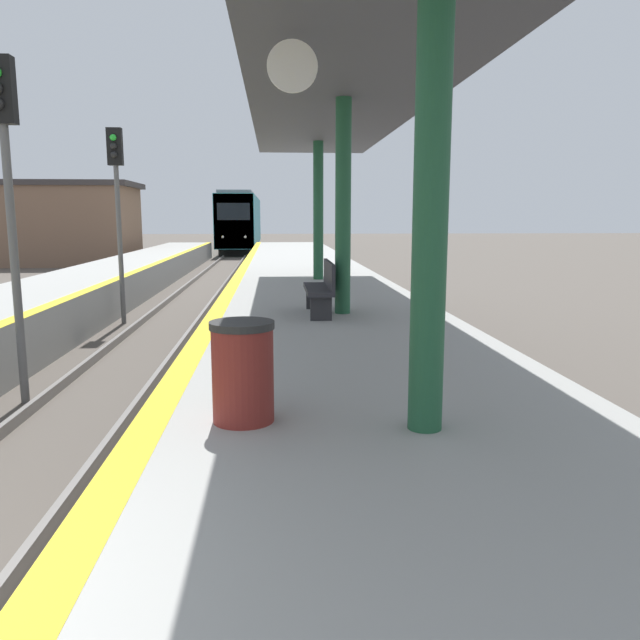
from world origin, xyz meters
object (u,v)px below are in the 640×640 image
train (241,222)px  signal_mid (117,190)px  signal_near (7,168)px  trash_bin (243,371)px  bench (322,287)px

train → signal_mid: 35.77m
signal_near → signal_mid: (-0.20, 6.98, 0.00)m
train → signal_near: size_ratio=3.97×
signal_mid → trash_bin: signal_mid is taller
trash_bin → bench: (1.09, 5.69, 0.06)m
signal_near → signal_mid: same height
signal_near → signal_mid: size_ratio=1.00×
signal_mid → bench: size_ratio=2.96×
trash_bin → bench: bench is taller
train → signal_mid: bearing=-91.9°
train → trash_bin: (2.42, -46.86, -0.84)m
train → signal_mid: size_ratio=3.97×
signal_near → trash_bin: bearing=-50.4°
trash_bin → train: bearing=93.0°
signal_near → trash_bin: 5.72m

